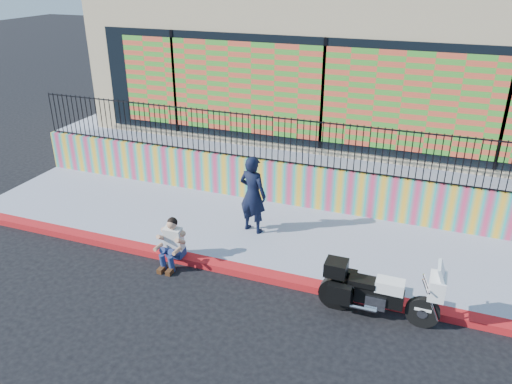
% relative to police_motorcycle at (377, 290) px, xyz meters
% --- Properties ---
extents(ground, '(90.00, 90.00, 0.00)m').
position_rel_police_motorcycle_xyz_m(ground, '(-2.24, 0.39, -0.55)').
color(ground, black).
rests_on(ground, ground).
extents(red_curb, '(16.00, 0.30, 0.15)m').
position_rel_police_motorcycle_xyz_m(red_curb, '(-2.24, 0.39, -0.48)').
color(red_curb, '#AB0C27').
rests_on(red_curb, ground).
extents(sidewalk, '(16.00, 3.00, 0.15)m').
position_rel_police_motorcycle_xyz_m(sidewalk, '(-2.24, 2.04, -0.48)').
color(sidewalk, '#888DA3').
rests_on(sidewalk, ground).
extents(mural_wall, '(16.00, 0.20, 1.10)m').
position_rel_police_motorcycle_xyz_m(mural_wall, '(-2.24, 3.64, 0.15)').
color(mural_wall, '#DA3966').
rests_on(mural_wall, sidewalk).
extents(metal_fence, '(15.80, 0.04, 1.20)m').
position_rel_police_motorcycle_xyz_m(metal_fence, '(-2.24, 3.64, 1.30)').
color(metal_fence, black).
rests_on(metal_fence, mural_wall).
extents(elevated_platform, '(16.00, 10.00, 1.25)m').
position_rel_police_motorcycle_xyz_m(elevated_platform, '(-2.24, 8.74, 0.07)').
color(elevated_platform, '#888DA3').
rests_on(elevated_platform, ground).
extents(storefront_building, '(14.00, 8.06, 4.00)m').
position_rel_police_motorcycle_xyz_m(storefront_building, '(-2.24, 8.52, 2.70)').
color(storefront_building, tan).
rests_on(storefront_building, elevated_platform).
extents(police_motorcycle, '(2.12, 0.70, 1.32)m').
position_rel_police_motorcycle_xyz_m(police_motorcycle, '(0.00, 0.00, 0.00)').
color(police_motorcycle, black).
rests_on(police_motorcycle, ground).
extents(police_officer, '(0.75, 0.58, 1.85)m').
position_rel_police_motorcycle_xyz_m(police_officer, '(-3.13, 1.95, 0.52)').
color(police_officer, black).
rests_on(police_officer, sidewalk).
extents(seated_man, '(0.54, 0.71, 1.06)m').
position_rel_police_motorcycle_xyz_m(seated_man, '(-4.28, 0.14, -0.10)').
color(seated_man, navy).
rests_on(seated_man, ground).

